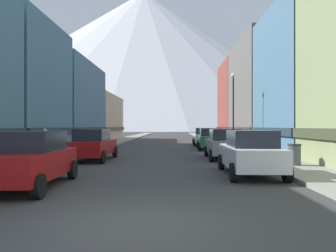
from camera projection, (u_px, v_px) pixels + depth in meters
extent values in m
plane|color=#393939|center=(134.00, 226.00, 6.28)|extent=(400.00, 400.00, 0.00)
cube|color=gray|center=(119.00, 141.00, 41.38)|extent=(2.50, 100.00, 0.15)
cube|color=gray|center=(216.00, 141.00, 41.17)|extent=(2.50, 100.00, 0.15)
cube|color=slate|center=(60.00, 104.00, 33.01)|extent=(6.62, 12.30, 8.44)
cube|color=#22333F|center=(60.00, 130.00, 33.01)|extent=(6.92, 12.30, 0.50)
cube|color=beige|center=(93.00, 118.00, 46.18)|extent=(6.69, 13.62, 6.37)
cube|color=#595444|center=(93.00, 129.00, 46.18)|extent=(6.99, 13.62, 0.50)
cube|color=slate|center=(316.00, 81.00, 22.64)|extent=(6.62, 9.39, 10.31)
cube|color=#22333F|center=(316.00, 131.00, 22.63)|extent=(6.92, 9.39, 0.50)
cube|color=#66605B|center=(284.00, 93.00, 33.52)|extent=(9.49, 11.74, 10.87)
cube|color=#2D2B29|center=(284.00, 130.00, 33.52)|extent=(9.79, 11.74, 0.50)
cube|color=brown|center=(247.00, 102.00, 44.46)|extent=(6.89, 9.79, 10.67)
cube|color=#3B1B16|center=(247.00, 129.00, 44.46)|extent=(7.19, 9.79, 0.50)
cube|color=#9E1111|center=(29.00, 164.00, 10.20)|extent=(2.01, 4.47, 0.80)
cube|color=#1E232D|center=(32.00, 141.00, 10.45)|extent=(1.69, 2.26, 0.64)
cylinder|color=black|center=(39.00, 186.00, 8.57)|extent=(0.25, 0.69, 0.68)
cylinder|color=black|center=(73.00, 170.00, 11.87)|extent=(0.25, 0.69, 0.68)
cylinder|color=black|center=(22.00, 170.00, 11.83)|extent=(0.25, 0.69, 0.68)
cube|color=#9E1111|center=(93.00, 147.00, 18.37)|extent=(1.90, 4.43, 0.80)
cube|color=#1E232D|center=(92.00, 135.00, 18.13)|extent=(1.63, 2.22, 0.64)
cylinder|color=black|center=(86.00, 152.00, 20.05)|extent=(0.23, 0.68, 0.68)
cylinder|color=black|center=(115.00, 152.00, 19.99)|extent=(0.23, 0.68, 0.68)
cylinder|color=black|center=(67.00, 157.00, 16.75)|extent=(0.23, 0.68, 0.68)
cylinder|color=black|center=(103.00, 157.00, 16.70)|extent=(0.23, 0.68, 0.68)
cube|color=silver|center=(250.00, 157.00, 12.78)|extent=(1.91, 4.43, 0.80)
cube|color=#1E232D|center=(251.00, 139.00, 12.53)|extent=(1.64, 2.23, 0.64)
cylinder|color=black|center=(221.00, 162.00, 14.46)|extent=(0.23, 0.68, 0.68)
cylinder|color=black|center=(262.00, 162.00, 14.39)|extent=(0.23, 0.68, 0.68)
cylinder|color=black|center=(234.00, 172.00, 11.16)|extent=(0.23, 0.68, 0.68)
cylinder|color=black|center=(287.00, 173.00, 11.10)|extent=(0.23, 0.68, 0.68)
cube|color=slate|center=(224.00, 146.00, 19.28)|extent=(1.92, 4.43, 0.80)
cube|color=#1E232D|center=(225.00, 134.00, 19.03)|extent=(1.64, 2.23, 0.64)
cylinder|color=black|center=(206.00, 151.00, 20.96)|extent=(0.23, 0.68, 0.68)
cylinder|color=black|center=(235.00, 151.00, 20.89)|extent=(0.23, 0.68, 0.68)
cylinder|color=black|center=(211.00, 156.00, 17.66)|extent=(0.23, 0.68, 0.68)
cylinder|color=black|center=(245.00, 156.00, 17.59)|extent=(0.23, 0.68, 0.68)
cube|color=#265933|center=(210.00, 141.00, 26.87)|extent=(1.99, 4.46, 0.80)
cube|color=#1E232D|center=(210.00, 132.00, 26.62)|extent=(1.68, 2.26, 0.64)
cylinder|color=black|center=(198.00, 144.00, 28.57)|extent=(0.24, 0.69, 0.68)
cylinder|color=black|center=(219.00, 144.00, 28.47)|extent=(0.24, 0.69, 0.68)
cylinder|color=black|center=(200.00, 147.00, 25.27)|extent=(0.24, 0.69, 0.68)
cylinder|color=black|center=(223.00, 147.00, 25.18)|extent=(0.24, 0.69, 0.68)
cube|color=silver|center=(203.00, 138.00, 32.89)|extent=(1.93, 4.44, 0.80)
cube|color=#1E232D|center=(203.00, 131.00, 32.64)|extent=(1.64, 2.23, 0.64)
cylinder|color=black|center=(193.00, 141.00, 34.57)|extent=(0.23, 0.68, 0.68)
cylinder|color=black|center=(211.00, 141.00, 34.50)|extent=(0.23, 0.68, 0.68)
cylinder|color=black|center=(195.00, 143.00, 31.28)|extent=(0.23, 0.68, 0.68)
cylinder|color=black|center=(214.00, 143.00, 31.21)|extent=(0.23, 0.68, 0.68)
cylinder|color=#4C5156|center=(294.00, 155.00, 14.86)|extent=(0.56, 0.56, 0.90)
cylinder|color=#2D2D33|center=(294.00, 145.00, 14.86)|extent=(0.59, 0.59, 0.08)
cylinder|color=gray|center=(37.00, 154.00, 18.35)|extent=(0.53, 0.53, 0.37)
sphere|color=#295C37|center=(37.00, 147.00, 18.35)|extent=(0.66, 0.66, 0.66)
cylinder|color=brown|center=(45.00, 146.00, 17.59)|extent=(0.36, 0.36, 1.44)
sphere|color=tan|center=(45.00, 131.00, 17.59)|extent=(0.23, 0.23, 0.23)
cylinder|color=navy|center=(104.00, 137.00, 32.45)|extent=(0.36, 0.36, 1.36)
sphere|color=tan|center=(104.00, 130.00, 32.45)|extent=(0.22, 0.22, 0.22)
cylinder|color=black|center=(233.00, 114.00, 24.67)|extent=(0.12, 0.12, 5.50)
sphere|color=white|center=(233.00, 76.00, 24.67)|extent=(0.36, 0.36, 0.36)
cone|color=silver|center=(144.00, 60.00, 266.72)|extent=(308.96, 308.96, 113.21)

